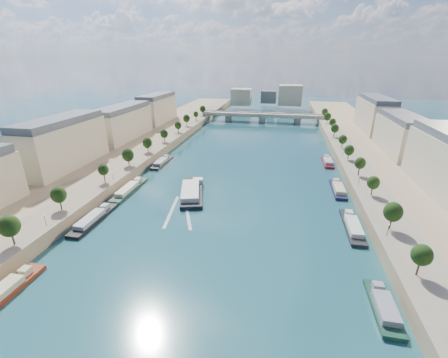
% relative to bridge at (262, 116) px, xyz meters
% --- Properties ---
extents(ground, '(700.00, 700.00, 0.00)m').
position_rel_bridge_xyz_m(ground, '(0.00, -140.13, -5.08)').
color(ground, '#0E303D').
rests_on(ground, ground).
extents(quay_left, '(44.00, 520.00, 5.00)m').
position_rel_bridge_xyz_m(quay_left, '(-72.00, -140.13, -2.58)').
color(quay_left, '#9E8460').
rests_on(quay_left, ground).
extents(quay_right, '(44.00, 520.00, 5.00)m').
position_rel_bridge_xyz_m(quay_right, '(72.00, -140.13, -2.58)').
color(quay_right, '#9E8460').
rests_on(quay_right, ground).
extents(pave_left, '(14.00, 520.00, 0.10)m').
position_rel_bridge_xyz_m(pave_left, '(-57.00, -140.13, -0.03)').
color(pave_left, gray).
rests_on(pave_left, quay_left).
extents(pave_right, '(14.00, 520.00, 0.10)m').
position_rel_bridge_xyz_m(pave_right, '(57.00, -140.13, -0.03)').
color(pave_right, gray).
rests_on(pave_right, quay_right).
extents(trees_left, '(4.80, 268.80, 8.26)m').
position_rel_bridge_xyz_m(trees_left, '(-55.00, -138.13, 5.39)').
color(trees_left, '#382B1E').
rests_on(trees_left, ground).
extents(trees_right, '(4.80, 268.80, 8.26)m').
position_rel_bridge_xyz_m(trees_right, '(55.00, -130.13, 5.39)').
color(trees_right, '#382B1E').
rests_on(trees_right, ground).
extents(lamps_left, '(0.36, 200.36, 4.28)m').
position_rel_bridge_xyz_m(lamps_left, '(-52.50, -150.13, 2.70)').
color(lamps_left, black).
rests_on(lamps_left, ground).
extents(lamps_right, '(0.36, 200.36, 4.28)m').
position_rel_bridge_xyz_m(lamps_right, '(52.50, -135.13, 2.70)').
color(lamps_right, black).
rests_on(lamps_right, ground).
extents(buildings_left, '(16.00, 226.00, 23.20)m').
position_rel_bridge_xyz_m(buildings_left, '(-85.00, -128.13, 11.37)').
color(buildings_left, '#BEB192').
rests_on(buildings_left, ground).
extents(buildings_right, '(16.00, 226.00, 23.20)m').
position_rel_bridge_xyz_m(buildings_right, '(85.00, -128.13, 11.37)').
color(buildings_right, '#BEB192').
rests_on(buildings_right, ground).
extents(skyline, '(79.00, 42.00, 22.00)m').
position_rel_bridge_xyz_m(skyline, '(3.19, 79.40, 9.57)').
color(skyline, '#BEB192').
rests_on(skyline, ground).
extents(bridge, '(112.00, 12.00, 8.15)m').
position_rel_bridge_xyz_m(bridge, '(0.00, 0.00, 0.00)').
color(bridge, '#C1B79E').
rests_on(bridge, ground).
extents(tour_barge, '(16.86, 32.30, 4.22)m').
position_rel_bridge_xyz_m(tour_barge, '(-17.46, -167.10, -3.85)').
color(tour_barge, black).
rests_on(tour_barge, ground).
extents(wake, '(14.45, 25.89, 0.04)m').
position_rel_bridge_xyz_m(wake, '(-17.46, -183.62, -5.06)').
color(wake, silver).
rests_on(wake, ground).
extents(moored_barges_left, '(5.00, 152.08, 3.60)m').
position_rel_bridge_xyz_m(moored_barges_left, '(-45.50, -197.04, -4.24)').
color(moored_barges_left, '#171A33').
rests_on(moored_barges_left, ground).
extents(moored_barges_right, '(5.00, 126.49, 3.60)m').
position_rel_bridge_xyz_m(moored_barges_right, '(45.50, -166.66, -4.24)').
color(moored_barges_right, '#193F2E').
rests_on(moored_barges_right, ground).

